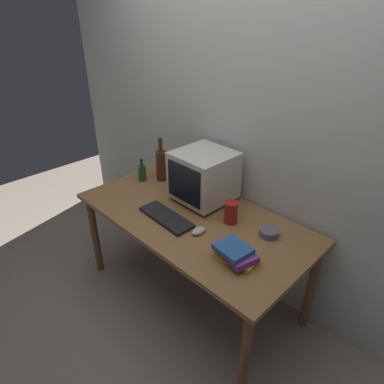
{
  "coord_description": "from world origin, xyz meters",
  "views": [
    {
      "loc": [
        1.35,
        -1.34,
        1.98
      ],
      "look_at": [
        0.0,
        0.0,
        0.92
      ],
      "focal_mm": 31.06,
      "sensor_mm": 36.0,
      "label": 1
    }
  ],
  "objects_px": {
    "crt_monitor": "(204,176)",
    "book_stack": "(235,253)",
    "keyboard": "(166,217)",
    "bottle_tall": "(161,164)",
    "cd_spindle": "(269,233)",
    "metal_canister": "(231,212)",
    "bottle_short": "(142,172)",
    "computer_mouse": "(198,231)"
  },
  "relations": [
    {
      "from": "cd_spindle",
      "to": "metal_canister",
      "type": "height_order",
      "value": "metal_canister"
    },
    {
      "from": "bottle_short",
      "to": "metal_canister",
      "type": "bearing_deg",
      "value": 2.5
    },
    {
      "from": "keyboard",
      "to": "metal_canister",
      "type": "bearing_deg",
      "value": 43.01
    },
    {
      "from": "book_stack",
      "to": "bottle_tall",
      "type": "bearing_deg",
      "value": 161.32
    },
    {
      "from": "bottle_tall",
      "to": "keyboard",
      "type": "bearing_deg",
      "value": -37.44
    },
    {
      "from": "crt_monitor",
      "to": "cd_spindle",
      "type": "distance_m",
      "value": 0.61
    },
    {
      "from": "cd_spindle",
      "to": "bottle_tall",
      "type": "bearing_deg",
      "value": 178.46
    },
    {
      "from": "bottle_short",
      "to": "metal_canister",
      "type": "xyz_separation_m",
      "value": [
        0.89,
        0.04,
        0.0
      ]
    },
    {
      "from": "keyboard",
      "to": "metal_canister",
      "type": "height_order",
      "value": "metal_canister"
    },
    {
      "from": "cd_spindle",
      "to": "metal_canister",
      "type": "relative_size",
      "value": 0.8
    },
    {
      "from": "cd_spindle",
      "to": "book_stack",
      "type": "bearing_deg",
      "value": -91.47
    },
    {
      "from": "computer_mouse",
      "to": "metal_canister",
      "type": "height_order",
      "value": "metal_canister"
    },
    {
      "from": "bottle_short",
      "to": "book_stack",
      "type": "xyz_separation_m",
      "value": [
        1.15,
        -0.23,
        -0.02
      ]
    },
    {
      "from": "bottle_tall",
      "to": "bottle_short",
      "type": "distance_m",
      "value": 0.17
    },
    {
      "from": "computer_mouse",
      "to": "bottle_tall",
      "type": "relative_size",
      "value": 0.28
    },
    {
      "from": "crt_monitor",
      "to": "cd_spindle",
      "type": "height_order",
      "value": "crt_monitor"
    },
    {
      "from": "crt_monitor",
      "to": "book_stack",
      "type": "xyz_separation_m",
      "value": [
        0.58,
        -0.36,
        -0.15
      ]
    },
    {
      "from": "crt_monitor",
      "to": "cd_spindle",
      "type": "bearing_deg",
      "value": -3.06
    },
    {
      "from": "keyboard",
      "to": "bottle_tall",
      "type": "distance_m",
      "value": 0.6
    },
    {
      "from": "keyboard",
      "to": "bottle_short",
      "type": "relative_size",
      "value": 2.19
    },
    {
      "from": "crt_monitor",
      "to": "bottle_tall",
      "type": "distance_m",
      "value": 0.47
    },
    {
      "from": "crt_monitor",
      "to": "bottle_short",
      "type": "bearing_deg",
      "value": -167.79
    },
    {
      "from": "keyboard",
      "to": "bottle_short",
      "type": "distance_m",
      "value": 0.62
    },
    {
      "from": "book_stack",
      "to": "metal_canister",
      "type": "bearing_deg",
      "value": 132.98
    },
    {
      "from": "crt_monitor",
      "to": "bottle_tall",
      "type": "bearing_deg",
      "value": -179.63
    },
    {
      "from": "computer_mouse",
      "to": "crt_monitor",
      "type": "bearing_deg",
      "value": 133.73
    },
    {
      "from": "keyboard",
      "to": "metal_canister",
      "type": "distance_m",
      "value": 0.43
    },
    {
      "from": "computer_mouse",
      "to": "bottle_tall",
      "type": "height_order",
      "value": "bottle_tall"
    },
    {
      "from": "cd_spindle",
      "to": "metal_canister",
      "type": "bearing_deg",
      "value": -168.7
    },
    {
      "from": "bottle_short",
      "to": "metal_canister",
      "type": "height_order",
      "value": "bottle_short"
    },
    {
      "from": "keyboard",
      "to": "cd_spindle",
      "type": "relative_size",
      "value": 3.5
    },
    {
      "from": "bottle_tall",
      "to": "metal_canister",
      "type": "relative_size",
      "value": 2.4
    },
    {
      "from": "cd_spindle",
      "to": "metal_canister",
      "type": "distance_m",
      "value": 0.27
    },
    {
      "from": "keyboard",
      "to": "cd_spindle",
      "type": "distance_m",
      "value": 0.67
    },
    {
      "from": "keyboard",
      "to": "book_stack",
      "type": "distance_m",
      "value": 0.58
    },
    {
      "from": "bottle_tall",
      "to": "cd_spindle",
      "type": "bearing_deg",
      "value": -1.54
    },
    {
      "from": "keyboard",
      "to": "computer_mouse",
      "type": "distance_m",
      "value": 0.27
    },
    {
      "from": "crt_monitor",
      "to": "book_stack",
      "type": "bearing_deg",
      "value": -31.61
    },
    {
      "from": "bottle_tall",
      "to": "book_stack",
      "type": "bearing_deg",
      "value": -18.68
    },
    {
      "from": "computer_mouse",
      "to": "bottle_short",
      "type": "bearing_deg",
      "value": 170.86
    },
    {
      "from": "bottle_tall",
      "to": "book_stack",
      "type": "distance_m",
      "value": 1.11
    },
    {
      "from": "bottle_tall",
      "to": "bottle_short",
      "type": "bearing_deg",
      "value": -130.04
    }
  ]
}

